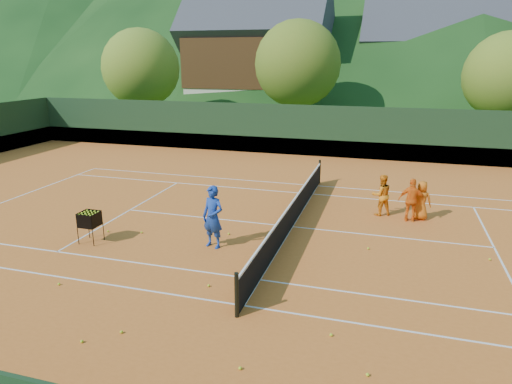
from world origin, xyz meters
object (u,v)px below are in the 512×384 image
(student_a, at_px, (381,195))
(student_b, at_px, (412,200))
(tennis_net, at_px, (293,213))
(coach, at_px, (213,217))
(ball_hopper, at_px, (89,220))
(chalet_mid, at_px, (428,65))
(chalet_left, at_px, (258,58))
(student_c, at_px, (421,200))

(student_a, xyz_separation_m, student_b, (1.06, -0.41, 0.01))
(student_a, distance_m, tennis_net, 3.63)
(coach, xyz_separation_m, tennis_net, (1.98, 2.39, -0.48))
(ball_hopper, bearing_deg, chalet_mid, 72.27)
(student_b, relative_size, ball_hopper, 1.58)
(tennis_net, relative_size, ball_hopper, 12.07)
(student_b, relative_size, chalet_left, 0.11)
(chalet_mid, bearing_deg, student_c, -93.08)
(student_a, bearing_deg, student_b, 134.64)
(tennis_net, height_order, chalet_mid, chalet_mid)
(student_b, bearing_deg, tennis_net, 25.64)
(coach, height_order, chalet_left, chalet_left)
(student_a, distance_m, student_c, 1.40)
(student_a, height_order, ball_hopper, student_a)
(chalet_left, bearing_deg, chalet_mid, 14.04)
(student_b, height_order, tennis_net, student_b)
(student_c, relative_size, chalet_mid, 0.11)
(coach, height_order, student_b, coach)
(student_a, xyz_separation_m, student_c, (1.40, -0.09, -0.06))
(ball_hopper, bearing_deg, student_a, 31.28)
(student_a, xyz_separation_m, chalet_mid, (3.11, 31.82, 4.20))
(student_a, height_order, student_c, student_a)
(chalet_mid, bearing_deg, coach, -102.37)
(student_c, relative_size, tennis_net, 0.12)
(student_a, bearing_deg, ball_hopper, 6.99)
(student_a, bearing_deg, student_c, 151.99)
(tennis_net, relative_size, chalet_left, 0.87)
(coach, relative_size, chalet_mid, 0.15)
(tennis_net, xyz_separation_m, chalet_mid, (6.00, 34.00, 4.47))
(student_c, xyz_separation_m, ball_hopper, (-10.16, -5.23, 0.03))
(coach, xyz_separation_m, chalet_mid, (7.98, 36.39, 3.99))
(coach, relative_size, student_c, 1.37)
(tennis_net, bearing_deg, student_c, 25.97)
(student_a, bearing_deg, tennis_net, 12.73)
(chalet_left, relative_size, chalet_mid, 1.09)
(student_c, distance_m, ball_hopper, 11.42)
(student_c, distance_m, chalet_left, 31.74)
(student_b, xyz_separation_m, student_c, (0.34, 0.32, -0.07))
(coach, xyz_separation_m, chalet_left, (-8.02, 32.39, 4.65))
(tennis_net, bearing_deg, ball_hopper, -151.84)
(tennis_net, bearing_deg, chalet_left, 108.43)
(tennis_net, xyz_separation_m, ball_hopper, (-5.87, -3.14, 0.25))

